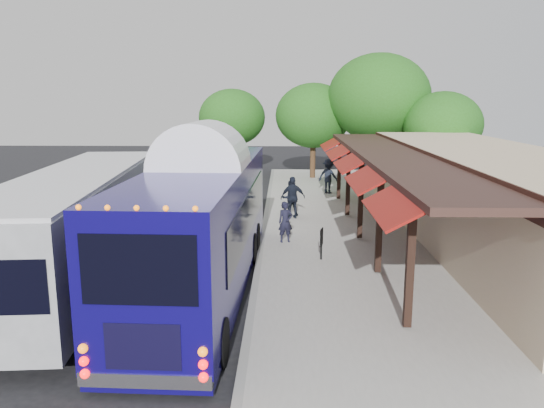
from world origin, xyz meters
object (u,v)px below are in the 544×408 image
(ped_a, at_px, (286,222))
(ped_b, at_px, (290,198))
(coach_bus, at_px, (203,219))
(city_bus, at_px, (80,222))
(ped_d, at_px, (329,176))
(ped_c, at_px, (293,198))
(sign_board, at_px, (321,239))

(ped_a, xyz_separation_m, ped_b, (0.22, 4.53, 0.04))
(coach_bus, distance_m, city_bus, 3.84)
(ped_b, xyz_separation_m, ped_d, (2.23, 5.88, 0.16))
(city_bus, bearing_deg, ped_c, 45.85)
(coach_bus, relative_size, ped_a, 7.88)
(city_bus, distance_m, ped_a, 7.41)
(city_bus, relative_size, ped_c, 6.67)
(coach_bus, relative_size, ped_d, 6.22)
(ped_b, height_order, ped_d, ped_d)
(city_bus, bearing_deg, ped_d, 54.09)
(coach_bus, height_order, ped_c, coach_bus)
(ped_a, height_order, ped_d, ped_d)
(coach_bus, distance_m, ped_d, 15.76)
(city_bus, bearing_deg, sign_board, 8.93)
(city_bus, relative_size, ped_a, 8.16)
(ped_c, height_order, sign_board, ped_c)
(coach_bus, height_order, city_bus, coach_bus)
(coach_bus, height_order, ped_b, coach_bus)
(coach_bus, bearing_deg, ped_b, 75.91)
(coach_bus, distance_m, sign_board, 4.47)
(ped_c, xyz_separation_m, ped_d, (2.12, 6.40, 0.03))
(coach_bus, xyz_separation_m, ped_b, (2.62, 9.08, -1.11))
(coach_bus, height_order, ped_d, coach_bus)
(ped_b, bearing_deg, ped_a, 72.50)
(ped_c, relative_size, ped_d, 0.97)
(city_bus, relative_size, ped_b, 7.72)
(ped_c, distance_m, sign_board, 6.23)
(city_bus, xyz_separation_m, ped_c, (6.52, 7.99, -0.75))
(ped_c, bearing_deg, ped_d, -117.83)
(city_bus, distance_m, ped_b, 10.69)
(ped_b, xyz_separation_m, ped_c, (0.11, -0.53, 0.13))
(coach_bus, xyz_separation_m, ped_a, (2.39, 4.55, -1.15))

